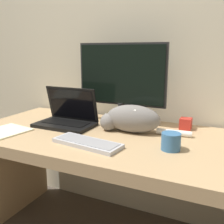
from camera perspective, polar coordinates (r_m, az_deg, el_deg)
The scene contains 9 objects.
wall_back at distance 1.80m, azimuth 4.73°, elevation 17.66°, with size 6.40×0.06×2.60m.
desk at distance 1.51m, azimuth -1.86°, elevation -9.86°, with size 1.55×0.78×0.71m.
monitor at distance 1.62m, azimuth 2.16°, elevation 6.85°, with size 0.57×0.19×0.49m.
laptop at distance 1.63m, azimuth -9.76°, elevation -1.27°, with size 0.35×0.22×0.23m.
external_keyboard at distance 1.29m, azimuth -5.39°, elevation -6.71°, with size 0.36×0.17×0.02m.
cat at distance 1.47m, azimuth 4.22°, elevation -1.45°, with size 0.50×0.15×0.16m.
coffee_mug at distance 1.24m, azimuth 12.71°, elevation -6.29°, with size 0.09×0.09×0.08m.
paper_notepad at distance 1.59m, azimuth -22.77°, elevation -4.04°, with size 0.26×0.30×0.01m.
small_toy at distance 1.59m, azimuth 15.75°, elevation -2.46°, with size 0.07×0.07×0.07m.
Camera 1 is at (0.63, -0.85, 1.16)m, focal length 42.00 mm.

